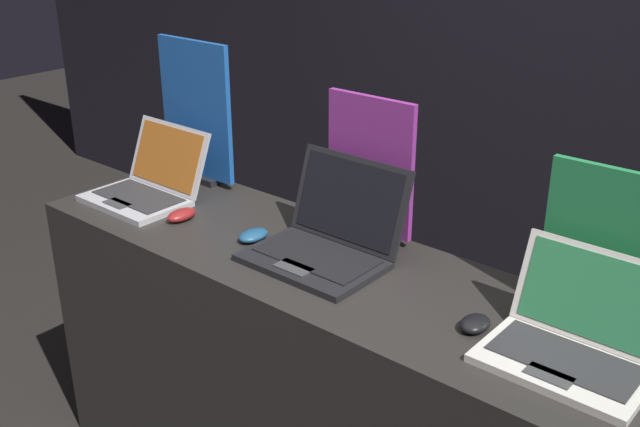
% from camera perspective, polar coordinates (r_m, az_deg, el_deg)
% --- Properties ---
extents(wall_back, '(8.00, 0.05, 2.80)m').
position_cam_1_polar(wall_back, '(3.47, 18.53, 12.62)').
color(wall_back, black).
rests_on(wall_back, ground_plane).
extents(display_counter, '(2.04, 0.57, 0.97)m').
position_cam_1_polar(display_counter, '(2.47, 0.02, -13.69)').
color(display_counter, '#282623').
rests_on(display_counter, ground_plane).
extents(laptop_front, '(0.36, 0.33, 0.24)m').
position_cam_1_polar(laptop_front, '(2.71, -12.97, 2.28)').
color(laptop_front, '#B7B7BC').
rests_on(laptop_front, display_counter).
extents(mouse_front, '(0.06, 0.11, 0.04)m').
position_cam_1_polar(mouse_front, '(2.51, -10.51, -0.11)').
color(mouse_front, maroon).
rests_on(mouse_front, display_counter).
extents(promo_stand_front, '(0.35, 0.07, 0.53)m').
position_cam_1_polar(promo_stand_front, '(2.79, -9.40, 7.41)').
color(promo_stand_front, black).
rests_on(promo_stand_front, display_counter).
extents(laptop_middle, '(0.40, 0.36, 0.28)m').
position_cam_1_polar(laptop_middle, '(2.21, 0.60, -1.82)').
color(laptop_middle, black).
rests_on(laptop_middle, display_counter).
extents(mouse_middle, '(0.07, 0.11, 0.03)m').
position_cam_1_polar(mouse_middle, '(2.34, -5.10, -1.66)').
color(mouse_middle, navy).
rests_on(mouse_middle, display_counter).
extents(promo_stand_middle, '(0.31, 0.07, 0.45)m').
position_cam_1_polar(promo_stand_middle, '(2.30, 3.85, 3.23)').
color(promo_stand_middle, black).
rests_on(promo_stand_middle, display_counter).
extents(laptop_back, '(0.37, 0.31, 0.24)m').
position_cam_1_polar(laptop_back, '(1.84, 18.83, -8.97)').
color(laptop_back, silver).
rests_on(laptop_back, display_counter).
extents(mouse_back, '(0.07, 0.09, 0.03)m').
position_cam_1_polar(mouse_back, '(1.91, 11.73, -8.22)').
color(mouse_back, black).
rests_on(mouse_back, display_counter).
extents(promo_stand_back, '(0.37, 0.07, 0.41)m').
position_cam_1_polar(promo_stand_back, '(1.95, 21.64, -2.91)').
color(promo_stand_back, black).
rests_on(promo_stand_back, display_counter).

